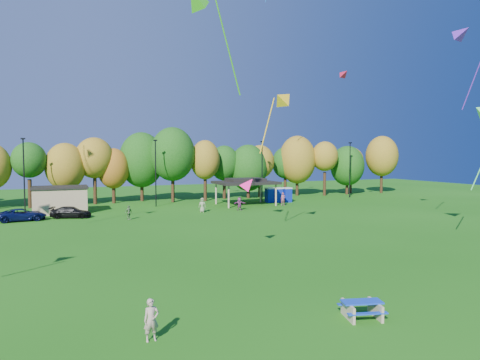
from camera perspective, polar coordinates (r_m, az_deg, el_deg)
name	(u,v)px	position (r m, az deg, el deg)	size (l,w,h in m)	color
ground	(284,302)	(21.53, 5.83, -15.83)	(160.00, 160.00, 0.00)	#19600F
tree_line	(127,163)	(63.97, -14.84, 2.26)	(93.57, 10.55, 11.15)	black
lamp_posts	(156,171)	(59.06, -11.18, 1.23)	(64.50, 0.25, 9.09)	black
utility_building	(60,200)	(56.11, -22.84, -2.42)	(6.30, 4.30, 3.25)	tan
pavilion	(246,182)	(59.88, 0.74, -0.28)	(8.20, 6.20, 3.77)	tan
porta_potties	(278,195)	(63.73, 5.14, -1.98)	(3.75, 1.77, 2.18)	#0D23AB
picnic_table	(362,308)	(20.04, 15.93, -16.11)	(2.05, 1.84, 0.75)	tan
kite_flyer	(151,320)	(17.40, -11.74, -17.81)	(0.59, 0.39, 1.63)	tan
car_c	(22,215)	(51.30, -27.06, -4.15)	(2.20, 4.77, 1.33)	#0A1141
car_d	(71,212)	(51.52, -21.62, -4.02)	(1.78, 4.38, 1.27)	black
far_person_0	(129,213)	(47.99, -14.62, -4.23)	(0.93, 0.39, 1.58)	#668954
far_person_2	(202,205)	(52.68, -5.06, -3.34)	(0.88, 0.57, 1.79)	gray
far_person_3	(239,204)	(54.26, -0.07, -3.19)	(1.56, 0.50, 1.68)	#8D3B76
far_person_5	(283,199)	(59.63, 5.76, -2.53)	(0.67, 0.44, 1.84)	#9B495B
kite_1	(249,184)	(30.12, 1.18, -0.56)	(1.64, 1.43, 1.34)	#FB0D77
kite_4	(344,73)	(55.14, 13.75, 13.64)	(1.46, 1.71, 1.51)	#BB1632
kite_5	(285,99)	(36.37, 6.01, 10.73)	(3.48, 2.15, 5.64)	yellow
kite_10	(463,33)	(47.54, 27.55, 16.94)	(1.99, 4.87, 8.40)	#6322B9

